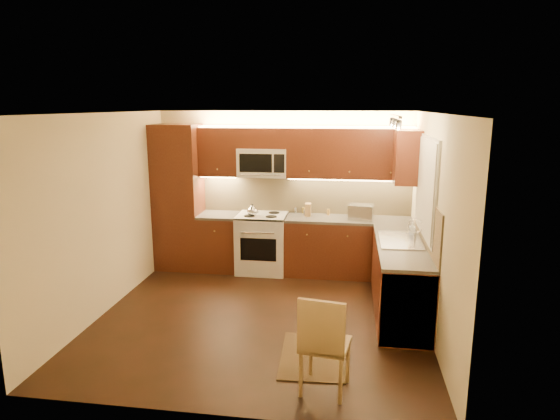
% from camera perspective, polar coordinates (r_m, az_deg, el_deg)
% --- Properties ---
extents(floor, '(4.00, 4.00, 0.01)m').
position_cam_1_polar(floor, '(6.21, -2.16, -12.39)').
color(floor, black).
rests_on(floor, ground).
extents(ceiling, '(4.00, 4.00, 0.01)m').
position_cam_1_polar(ceiling, '(5.64, -2.36, 11.34)').
color(ceiling, beige).
rests_on(ceiling, ground).
extents(wall_back, '(4.00, 0.01, 2.50)m').
position_cam_1_polar(wall_back, '(7.73, 0.46, 2.30)').
color(wall_back, beige).
rests_on(wall_back, ground).
extents(wall_front, '(4.00, 0.01, 2.50)m').
position_cam_1_polar(wall_front, '(3.93, -7.65, -7.79)').
color(wall_front, beige).
rests_on(wall_front, ground).
extents(wall_left, '(0.01, 4.00, 2.50)m').
position_cam_1_polar(wall_left, '(6.47, -19.95, -0.44)').
color(wall_left, beige).
rests_on(wall_left, ground).
extents(wall_right, '(0.01, 4.00, 2.50)m').
position_cam_1_polar(wall_right, '(5.79, 17.62, -1.72)').
color(wall_right, beige).
rests_on(wall_right, ground).
extents(pantry, '(0.70, 0.60, 2.30)m').
position_cam_1_polar(pantry, '(7.86, -11.85, 1.46)').
color(pantry, '#41170E').
rests_on(pantry, floor).
extents(base_cab_back_left, '(0.62, 0.60, 0.86)m').
position_cam_1_polar(base_cab_back_left, '(7.83, -7.07, -3.83)').
color(base_cab_back_left, '#41170E').
rests_on(base_cab_back_left, floor).
extents(counter_back_left, '(0.62, 0.60, 0.04)m').
position_cam_1_polar(counter_back_left, '(7.72, -7.15, -0.62)').
color(counter_back_left, '#3B3835').
rests_on(counter_back_left, base_cab_back_left).
extents(base_cab_back_right, '(1.92, 0.60, 0.86)m').
position_cam_1_polar(base_cab_back_right, '(7.56, 7.99, -4.45)').
color(base_cab_back_right, '#41170E').
rests_on(base_cab_back_right, floor).
extents(counter_back_right, '(1.92, 0.60, 0.04)m').
position_cam_1_polar(counter_back_right, '(7.45, 8.09, -1.13)').
color(counter_back_right, '#3B3835').
rests_on(counter_back_right, base_cab_back_right).
extents(base_cab_right, '(0.60, 2.00, 0.86)m').
position_cam_1_polar(base_cab_right, '(6.36, 13.89, -7.96)').
color(base_cab_right, '#41170E').
rests_on(base_cab_right, floor).
extents(counter_right, '(0.60, 2.00, 0.04)m').
position_cam_1_polar(counter_right, '(6.22, 14.10, -4.06)').
color(counter_right, '#3B3835').
rests_on(counter_right, base_cab_right).
extents(dishwasher, '(0.58, 0.60, 0.84)m').
position_cam_1_polar(dishwasher, '(5.71, 14.54, -10.37)').
color(dishwasher, silver).
rests_on(dishwasher, floor).
extents(backsplash_back, '(3.30, 0.02, 0.60)m').
position_cam_1_polar(backsplash_back, '(7.69, 3.03, 1.85)').
color(backsplash_back, tan).
rests_on(backsplash_back, wall_back).
extents(backsplash_right, '(0.02, 2.00, 0.60)m').
position_cam_1_polar(backsplash_right, '(6.18, 16.93, -1.27)').
color(backsplash_right, tan).
rests_on(backsplash_right, wall_right).
extents(upper_cab_back_left, '(0.62, 0.35, 0.75)m').
position_cam_1_polar(upper_cab_back_left, '(7.68, -7.10, 6.84)').
color(upper_cab_back_left, '#41170E').
rests_on(upper_cab_back_left, wall_back).
extents(upper_cab_back_right, '(1.92, 0.35, 0.75)m').
position_cam_1_polar(upper_cab_back_right, '(7.41, 8.33, 6.61)').
color(upper_cab_back_right, '#41170E').
rests_on(upper_cab_back_right, wall_back).
extents(upper_cab_bridge, '(0.76, 0.35, 0.31)m').
position_cam_1_polar(upper_cab_bridge, '(7.51, -2.01, 8.49)').
color(upper_cab_bridge, '#41170E').
rests_on(upper_cab_bridge, wall_back).
extents(upper_cab_right_corner, '(0.35, 0.50, 0.75)m').
position_cam_1_polar(upper_cab_right_corner, '(7.03, 14.76, 6.03)').
color(upper_cab_right_corner, '#41170E').
rests_on(upper_cab_right_corner, wall_right).
extents(stove, '(0.76, 0.65, 0.92)m').
position_cam_1_polar(stove, '(7.65, -2.12, -3.90)').
color(stove, silver).
rests_on(stove, floor).
extents(microwave, '(0.76, 0.38, 0.44)m').
position_cam_1_polar(microwave, '(7.53, -2.01, 5.63)').
color(microwave, silver).
rests_on(microwave, wall_back).
extents(window_frame, '(0.03, 1.44, 1.24)m').
position_cam_1_polar(window_frame, '(6.25, 16.91, 2.62)').
color(window_frame, silver).
rests_on(window_frame, wall_right).
extents(window_blinds, '(0.02, 1.36, 1.16)m').
position_cam_1_polar(window_blinds, '(6.24, 16.73, 2.62)').
color(window_blinds, silver).
rests_on(window_blinds, wall_right).
extents(sink, '(0.52, 0.86, 0.15)m').
position_cam_1_polar(sink, '(6.34, 14.01, -2.86)').
color(sink, silver).
rests_on(sink, counter_right).
extents(faucet, '(0.20, 0.04, 0.30)m').
position_cam_1_polar(faucet, '(6.34, 15.67, -2.25)').
color(faucet, silver).
rests_on(faucet, counter_right).
extents(track_light_bar, '(0.04, 1.20, 0.03)m').
position_cam_1_polar(track_light_bar, '(5.97, 13.44, 10.69)').
color(track_light_bar, silver).
rests_on(track_light_bar, ceiling).
extents(kettle, '(0.17, 0.17, 0.19)m').
position_cam_1_polar(kettle, '(7.43, -3.27, 0.02)').
color(kettle, silver).
rests_on(kettle, stove).
extents(toaster_oven, '(0.40, 0.33, 0.22)m').
position_cam_1_polar(toaster_oven, '(7.41, 9.55, -0.21)').
color(toaster_oven, silver).
rests_on(toaster_oven, counter_back_right).
extents(knife_block, '(0.09, 0.14, 0.20)m').
position_cam_1_polar(knife_block, '(7.53, 3.32, 0.04)').
color(knife_block, olive).
rests_on(knife_block, counter_back_right).
extents(spice_jar_a, '(0.06, 0.06, 0.09)m').
position_cam_1_polar(spice_jar_a, '(7.58, 2.96, -0.28)').
color(spice_jar_a, silver).
rests_on(spice_jar_a, counter_back_right).
extents(spice_jar_b, '(0.06, 0.06, 0.10)m').
position_cam_1_polar(spice_jar_b, '(7.70, 2.78, -0.04)').
color(spice_jar_b, olive).
rests_on(spice_jar_b, counter_back_right).
extents(spice_jar_c, '(0.05, 0.05, 0.10)m').
position_cam_1_polar(spice_jar_c, '(7.71, 1.88, -0.03)').
color(spice_jar_c, silver).
rests_on(spice_jar_c, counter_back_right).
extents(spice_jar_d, '(0.06, 0.06, 0.10)m').
position_cam_1_polar(spice_jar_d, '(7.61, 5.73, -0.24)').
color(spice_jar_d, '#AE8134').
rests_on(spice_jar_d, counter_back_right).
extents(soap_bottle, '(0.09, 0.09, 0.18)m').
position_cam_1_polar(soap_bottle, '(6.63, 15.29, -2.15)').
color(soap_bottle, silver).
rests_on(soap_bottle, counter_right).
extents(rug, '(0.71, 1.02, 0.01)m').
position_cam_1_polar(rug, '(5.33, 3.89, -16.77)').
color(rug, black).
rests_on(rug, floor).
extents(dining_chair, '(0.49, 0.49, 0.95)m').
position_cam_1_polar(dining_chair, '(4.59, 5.37, -15.21)').
color(dining_chair, olive).
rests_on(dining_chair, floor).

